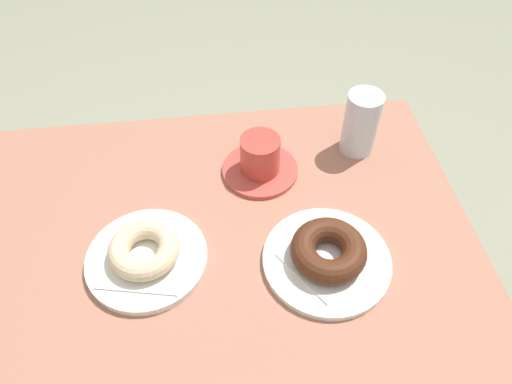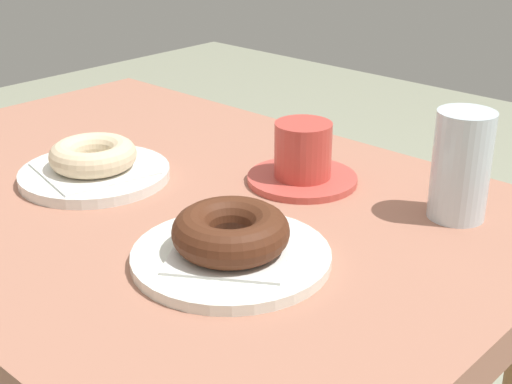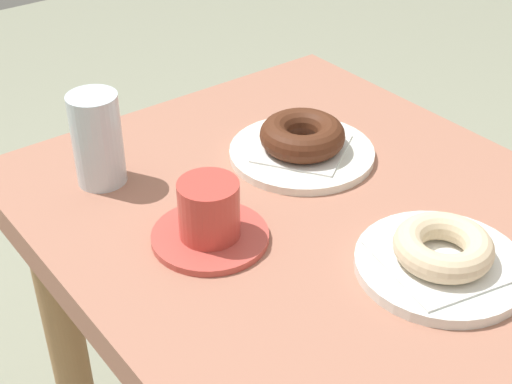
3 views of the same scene
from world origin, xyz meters
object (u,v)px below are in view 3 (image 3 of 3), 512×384
Objects in this scene: plate_sugar_ring at (440,265)px; coffee_cup at (209,217)px; plate_chocolate_ring at (302,153)px; donut_sugar_ring at (443,247)px; donut_chocolate_ring at (302,135)px; water_glass at (97,139)px.

coffee_cup is (-0.21, -0.18, 0.03)m from plate_sugar_ring.
donut_sugar_ring is at bearing -7.46° from plate_chocolate_ring.
coffee_cup is at bearing -69.29° from plate_chocolate_ring.
plate_sugar_ring is 0.29m from donut_chocolate_ring.
donut_sugar_ring is 0.88× the size of water_glass.
donut_chocolate_ring is 0.28m from water_glass.
donut_sugar_ring is 0.55× the size of plate_chocolate_ring.
water_glass reaches higher than plate_sugar_ring.
donut_sugar_ring is (0.00, 0.00, 0.03)m from plate_sugar_ring.
plate_chocolate_ring is 0.03m from donut_chocolate_ring.
plate_sugar_ring is 1.37× the size of coffee_cup.
plate_chocolate_ring is at bearing 65.48° from water_glass.
water_glass is at bearing -151.68° from donut_sugar_ring.
water_glass is at bearing -114.52° from donut_chocolate_ring.
coffee_cup is (-0.21, -0.18, -0.00)m from donut_sugar_ring.
donut_chocolate_ring is (-0.29, 0.04, 0.03)m from plate_sugar_ring.
coffee_cup is (0.08, -0.21, -0.00)m from donut_chocolate_ring.
water_glass is 0.89× the size of coffee_cup.
water_glass is (-0.12, -0.25, 0.03)m from donut_chocolate_ring.
plate_sugar_ring reaches higher than plate_chocolate_ring.
donut_sugar_ring is 0.93× the size of donut_chocolate_ring.
plate_chocolate_ring is 1.45× the size of coffee_cup.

